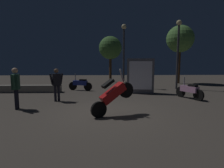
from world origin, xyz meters
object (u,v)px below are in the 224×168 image
(motorcycle_red_foreground, at_px, (113,95))
(streetlamp_far, at_px, (178,46))
(person_bystander_far, at_px, (57,82))
(streetlamp_near, at_px, (124,47))
(kiosk_billboard, at_px, (140,76))
(person_rider_beside, at_px, (16,85))
(motorcycle_pink_parked_left, at_px, (189,90))
(motorcycle_blue_parked_right, at_px, (80,84))

(motorcycle_red_foreground, relative_size, streetlamp_far, 0.34)
(person_bystander_far, bearing_deg, streetlamp_near, -68.01)
(kiosk_billboard, bearing_deg, person_rider_beside, 41.67)
(motorcycle_pink_parked_left, xyz_separation_m, person_rider_beside, (-7.85, -1.81, 0.55))
(motorcycle_pink_parked_left, height_order, person_rider_beside, person_rider_beside)
(motorcycle_red_foreground, xyz_separation_m, streetlamp_near, (1.08, 7.19, 2.23))
(streetlamp_near, xyz_separation_m, kiosk_billboard, (0.77, -2.56, -1.92))
(motorcycle_red_foreground, relative_size, person_rider_beside, 0.99)
(motorcycle_blue_parked_right, bearing_deg, motorcycle_red_foreground, 125.89)
(motorcycle_red_foreground, height_order, person_rider_beside, person_rider_beside)
(motorcycle_red_foreground, distance_m, streetlamp_far, 8.16)
(motorcycle_red_foreground, bearing_deg, motorcycle_blue_parked_right, 81.49)
(motorcycle_pink_parked_left, bearing_deg, kiosk_billboard, 25.06)
(motorcycle_pink_parked_left, xyz_separation_m, motorcycle_blue_parked_right, (-6.00, 2.99, 0.00))
(streetlamp_near, relative_size, streetlamp_far, 0.98)
(streetlamp_far, bearing_deg, motorcycle_red_foreground, -127.28)
(streetlamp_far, height_order, kiosk_billboard, streetlamp_far)
(motorcycle_blue_parked_right, distance_m, streetlamp_near, 4.19)
(person_bystander_far, xyz_separation_m, streetlamp_far, (7.34, 3.81, 2.10))
(person_rider_beside, distance_m, kiosk_billboard, 6.72)
(person_bystander_far, distance_m, kiosk_billboard, 4.97)
(streetlamp_far, bearing_deg, person_rider_beside, -148.48)
(motorcycle_red_foreground, distance_m, motorcycle_pink_parked_left, 4.93)
(motorcycle_red_foreground, bearing_deg, person_rider_beside, 138.20)
(motorcycle_blue_parked_right, xyz_separation_m, person_bystander_far, (-0.64, -3.36, 0.49))
(person_bystander_far, relative_size, kiosk_billboard, 0.75)
(person_bystander_far, distance_m, streetlamp_near, 6.35)
(person_rider_beside, bearing_deg, streetlamp_near, -139.65)
(motorcycle_blue_parked_right, relative_size, streetlamp_near, 0.35)
(person_rider_beside, distance_m, streetlamp_far, 10.24)
(motorcycle_red_foreground, distance_m, person_bystander_far, 3.56)
(motorcycle_red_foreground, height_order, streetlamp_near, streetlamp_near)
(streetlamp_near, bearing_deg, kiosk_billboard, -73.23)
(motorcycle_pink_parked_left, relative_size, kiosk_billboard, 0.74)
(streetlamp_near, distance_m, kiosk_billboard, 3.29)
(person_bystander_far, relative_size, streetlamp_far, 0.33)
(motorcycle_pink_parked_left, bearing_deg, streetlamp_far, -36.66)
(motorcycle_red_foreground, distance_m, motorcycle_blue_parked_right, 6.12)
(motorcycle_pink_parked_left, xyz_separation_m, streetlamp_far, (0.70, 3.44, 2.59))
(motorcycle_pink_parked_left, bearing_deg, streetlamp_near, 8.91)
(kiosk_billboard, bearing_deg, streetlamp_near, -64.29)
(motorcycle_red_foreground, relative_size, kiosk_billboard, 0.78)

